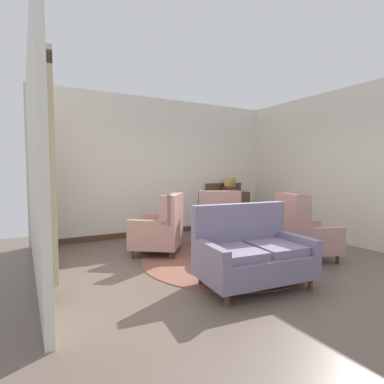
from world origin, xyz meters
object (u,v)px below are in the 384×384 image
object	(u,v)px
armchair_far_left	(302,232)
side_table	(229,220)
settee	(252,254)
sideboard	(228,208)
porcelain_vase	(235,225)
armchair_foreground_right	(162,229)
gramophone	(232,182)
coffee_table	(232,238)
armchair_back_corner	(217,222)

from	to	relation	value
armchair_far_left	side_table	world-z (taller)	armchair_far_left
settee	sideboard	distance (m)	3.86
porcelain_vase	side_table	world-z (taller)	porcelain_vase
armchair_foreground_right	gramophone	bearing A→B (deg)	153.68
coffee_table	armchair_foreground_right	bearing A→B (deg)	131.16
coffee_table	settee	size ratio (longest dim) A/B	0.65
armchair_back_corner	porcelain_vase	bearing A→B (deg)	95.83
settee	sideboard	world-z (taller)	sideboard
porcelain_vase	armchair_far_left	bearing A→B (deg)	-25.72
side_table	porcelain_vase	bearing A→B (deg)	-122.08
settee	side_table	world-z (taller)	settee
armchair_back_corner	armchair_far_left	bearing A→B (deg)	138.25
armchair_back_corner	coffee_table	bearing A→B (deg)	93.66
side_table	sideboard	bearing A→B (deg)	55.44
sideboard	armchair_foreground_right	bearing A→B (deg)	-151.06
coffee_table	armchair_foreground_right	xyz separation A→B (m)	(-0.85, 0.97, 0.08)
armchair_foreground_right	armchair_back_corner	bearing A→B (deg)	130.11
side_table	sideboard	size ratio (longest dim) A/B	0.63
armchair_foreground_right	side_table	bearing A→B (deg)	134.83
armchair_back_corner	side_table	world-z (taller)	armchair_back_corner
armchair_foreground_right	side_table	xyz separation A→B (m)	(1.64, 0.23, -0.00)
porcelain_vase	armchair_foreground_right	size ratio (longest dim) A/B	0.28
armchair_back_corner	settee	bearing A→B (deg)	92.23
porcelain_vase	gramophone	xyz separation A→B (m)	(1.56, 2.21, 0.61)
side_table	gramophone	bearing A→B (deg)	51.33
armchair_far_left	settee	bearing A→B (deg)	129.18
settee	armchair_foreground_right	distance (m)	2.02
side_table	armchair_foreground_right	bearing A→B (deg)	-172.08
settee	gramophone	xyz separation A→B (m)	(2.04, 3.21, 0.78)
coffee_table	settee	distance (m)	1.10
settee	armchair_foreground_right	world-z (taller)	armchair_foreground_right
armchair_back_corner	armchair_foreground_right	world-z (taller)	armchair_back_corner
coffee_table	sideboard	distance (m)	2.78
armchair_foreground_right	side_table	size ratio (longest dim) A/B	1.61
armchair_far_left	coffee_table	bearing A→B (deg)	85.67
porcelain_vase	settee	size ratio (longest dim) A/B	0.22
settee	gramophone	bearing A→B (deg)	63.06
porcelain_vase	settee	distance (m)	1.13
armchair_back_corner	side_table	bearing A→B (deg)	-134.17
armchair_back_corner	sideboard	size ratio (longest dim) A/B	0.98
porcelain_vase	armchair_foreground_right	distance (m)	1.33
sideboard	armchair_far_left	bearing A→B (deg)	-99.73
coffee_table	armchair_back_corner	distance (m)	1.11
porcelain_vase	armchair_foreground_right	bearing A→B (deg)	132.59
coffee_table	gramophone	distance (m)	2.85
porcelain_vase	settee	bearing A→B (deg)	-115.61
armchair_far_left	sideboard	world-z (taller)	sideboard
armchair_far_left	side_table	size ratio (longest dim) A/B	1.51
sideboard	armchair_back_corner	bearing A→B (deg)	-132.70
coffee_table	armchair_far_left	size ratio (longest dim) A/B	0.86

